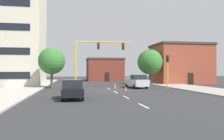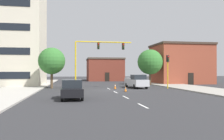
# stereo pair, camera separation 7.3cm
# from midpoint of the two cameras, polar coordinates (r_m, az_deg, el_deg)

# --- Properties ---
(ground_plane) EXTENTS (160.00, 160.00, 0.00)m
(ground_plane) POSITION_cam_midpoint_polar(r_m,az_deg,el_deg) (30.49, -0.09, -5.01)
(ground_plane) COLOR #2D2D30
(sidewalk_left) EXTENTS (6.00, 56.00, 0.14)m
(sidewalk_left) POSITION_cam_midpoint_polar(r_m,az_deg,el_deg) (38.74, -20.27, -3.88)
(sidewalk_left) COLOR #B2ADA3
(sidewalk_left) RESTS_ON ground_plane
(sidewalk_right) EXTENTS (6.00, 56.00, 0.14)m
(sidewalk_right) POSITION_cam_midpoint_polar(r_m,az_deg,el_deg) (41.75, 14.81, -3.63)
(sidewalk_right) COLOR #9E998E
(sidewalk_right) RESTS_ON ground_plane
(lane_stripe_seg_0) EXTENTS (0.16, 2.40, 0.01)m
(lane_stripe_seg_0) POSITION_cam_midpoint_polar(r_m,az_deg,el_deg) (16.92, 7.78, -8.77)
(lane_stripe_seg_0) COLOR silver
(lane_stripe_seg_0) RESTS_ON ground_plane
(lane_stripe_seg_1) EXTENTS (0.16, 2.40, 0.01)m
(lane_stripe_seg_1) POSITION_cam_midpoint_polar(r_m,az_deg,el_deg) (22.19, 3.53, -6.76)
(lane_stripe_seg_1) COLOR silver
(lane_stripe_seg_1) RESTS_ON ground_plane
(lane_stripe_seg_2) EXTENTS (0.16, 2.40, 0.01)m
(lane_stripe_seg_2) POSITION_cam_midpoint_polar(r_m,az_deg,el_deg) (27.55, 0.93, -5.50)
(lane_stripe_seg_2) COLOR silver
(lane_stripe_seg_2) RESTS_ON ground_plane
(lane_stripe_seg_3) EXTENTS (0.16, 2.40, 0.01)m
(lane_stripe_seg_3) POSITION_cam_midpoint_polar(r_m,az_deg,el_deg) (32.95, -0.80, -4.65)
(lane_stripe_seg_3) COLOR silver
(lane_stripe_seg_3) RESTS_ON ground_plane
(building_brick_center) EXTENTS (9.38, 10.00, 5.92)m
(building_brick_center) POSITION_cam_midpoint_polar(r_m,az_deg,el_deg) (61.58, -1.82, 0.13)
(building_brick_center) COLOR brown
(building_brick_center) RESTS_ON ground_plane
(building_row_right) EXTENTS (10.96, 8.61, 8.02)m
(building_row_right) POSITION_cam_midpoint_polar(r_m,az_deg,el_deg) (49.07, 16.68, 1.48)
(building_row_right) COLOR brown
(building_row_right) RESTS_ON ground_plane
(traffic_signal_gantry) EXTENTS (9.08, 1.20, 6.83)m
(traffic_signal_gantry) POSITION_cam_midpoint_polar(r_m,az_deg,el_deg) (33.22, -6.97, -0.74)
(traffic_signal_gantry) COLOR yellow
(traffic_signal_gantry) RESTS_ON ground_plane
(traffic_light_pole_right) EXTENTS (0.32, 0.47, 4.80)m
(traffic_light_pole_right) POSITION_cam_midpoint_polar(r_m,az_deg,el_deg) (34.17, 13.72, 1.43)
(traffic_light_pole_right) COLOR yellow
(traffic_light_pole_right) RESTS_ON ground_plane
(tree_left_near) EXTENTS (3.89, 3.89, 5.95)m
(tree_left_near) POSITION_cam_midpoint_polar(r_m,az_deg,el_deg) (34.61, -14.66, 2.17)
(tree_left_near) COLOR brown
(tree_left_near) RESTS_ON ground_plane
(tree_right_mid) EXTENTS (4.60, 4.60, 6.50)m
(tree_right_mid) POSITION_cam_midpoint_polar(r_m,az_deg,el_deg) (42.69, 9.47, 1.97)
(tree_right_mid) COLOR brown
(tree_right_mid) RESTS_ON ground_plane
(pickup_truck_silver) EXTENTS (2.44, 5.55, 1.99)m
(pickup_truck_silver) POSITION_cam_midpoint_polar(r_m,az_deg,el_deg) (34.48, 6.11, -2.84)
(pickup_truck_silver) COLOR #BCBCC1
(pickup_truck_silver) RESTS_ON ground_plane
(sedan_black_near_left) EXTENTS (1.93, 4.53, 1.74)m
(sedan_black_near_left) POSITION_cam_midpoint_polar(r_m,az_deg,el_deg) (21.02, -9.80, -4.69)
(sedan_black_near_left) COLOR black
(sedan_black_near_left) RESTS_ON ground_plane
(traffic_cone_roadside_a) EXTENTS (0.36, 0.36, 0.78)m
(traffic_cone_roadside_a) POSITION_cam_midpoint_polar(r_m,az_deg,el_deg) (32.03, 0.85, -4.09)
(traffic_cone_roadside_a) COLOR black
(traffic_cone_roadside_a) RESTS_ON ground_plane
(traffic_cone_roadside_b) EXTENTS (0.36, 0.36, 0.69)m
(traffic_cone_roadside_b) POSITION_cam_midpoint_polar(r_m,az_deg,el_deg) (28.14, 3.45, -4.71)
(traffic_cone_roadside_b) COLOR black
(traffic_cone_roadside_b) RESTS_ON ground_plane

